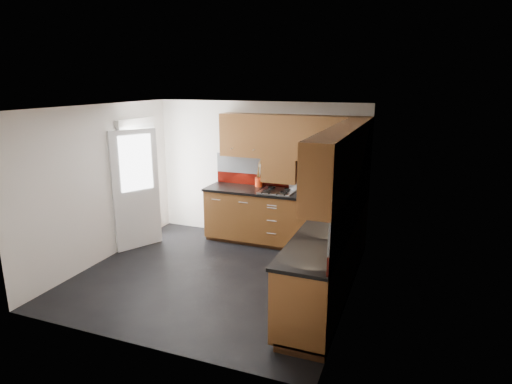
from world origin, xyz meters
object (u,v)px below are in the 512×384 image
at_px(gas_hob, 277,191).
at_px(food_processor, 343,197).
at_px(utensil_pot, 259,181).
at_px(toaster, 298,186).

xyz_separation_m(gas_hob, food_processor, (1.16, -0.41, 0.11)).
distance_m(utensil_pot, toaster, 0.72).
bearing_deg(utensil_pot, gas_hob, -29.94).
height_order(gas_hob, toaster, toaster).
bearing_deg(toaster, utensil_pot, 175.60).
relative_size(gas_hob, toaster, 2.09).
bearing_deg(gas_hob, food_processor, -19.64).
relative_size(toaster, food_processor, 0.99).
distance_m(gas_hob, toaster, 0.36).
relative_size(utensil_pot, toaster, 1.72).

